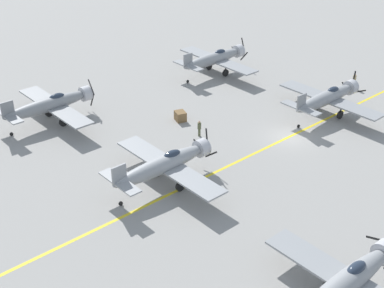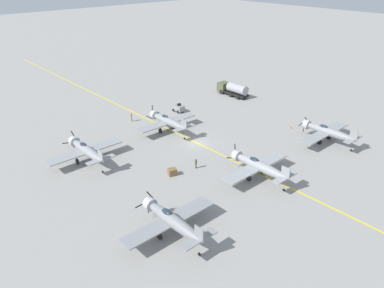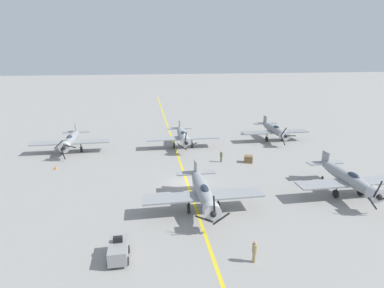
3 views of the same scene
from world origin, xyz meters
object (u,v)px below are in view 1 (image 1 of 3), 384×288
object	(u,v)px
ground_crew_inspecting	(199,128)
supply_crate_by_tanker	(180,116)
airplane_mid_center	(328,98)
airplane_near_left	(51,104)
airplane_near_right	(348,282)
airplane_mid_left	(215,58)
airplane_near_center	(165,164)
ground_crew_walking	(354,80)

from	to	relation	value
ground_crew_inspecting	supply_crate_by_tanker	bearing A→B (deg)	168.17
airplane_mid_center	airplane_near_left	bearing A→B (deg)	-126.20
airplane_mid_center	airplane_near_right	world-z (taller)	airplane_mid_center
airplane_mid_left	ground_crew_inspecting	world-z (taller)	airplane_mid_left
airplane_near_right	airplane_mid_left	world-z (taller)	airplane_mid_left
airplane_near_right	airplane_near_center	bearing A→B (deg)	-170.20
airplane_near_center	airplane_mid_left	xyz separation A→B (m)	(-15.73, 20.57, 0.00)
airplane_near_right	ground_crew_inspecting	world-z (taller)	airplane_near_right
ground_crew_walking	supply_crate_by_tanker	distance (m)	22.02
ground_crew_inspecting	airplane_near_left	bearing A→B (deg)	-142.58
airplane_mid_center	airplane_near_right	bearing A→B (deg)	-49.81
airplane_mid_left	airplane_near_left	bearing A→B (deg)	-96.30
airplane_near_center	ground_crew_walking	distance (m)	29.73
airplane_near_center	ground_crew_walking	size ratio (longest dim) A/B	6.62
ground_crew_walking	ground_crew_inspecting	bearing A→B (deg)	-97.86
airplane_near_left	airplane_near_right	world-z (taller)	same
airplane_near_center	ground_crew_inspecting	size ratio (longest dim) A/B	7.28
ground_crew_walking	airplane_near_center	bearing A→B (deg)	-86.85
airplane_near_left	airplane_mid_center	xyz separation A→B (m)	(17.51, 22.63, -0.00)
airplane_near_right	supply_crate_by_tanker	distance (m)	27.94
supply_crate_by_tanker	ground_crew_inspecting	bearing A→B (deg)	-11.83
airplane_near_left	supply_crate_by_tanker	size ratio (longest dim) A/B	9.99
airplane_mid_center	airplane_mid_left	distance (m)	16.43
airplane_near_right	ground_crew_walking	bearing A→B (deg)	133.88
airplane_near_center	airplane_near_right	world-z (taller)	airplane_near_center
airplane_mid_left	ground_crew_inspecting	size ratio (longest dim) A/B	7.28
ground_crew_inspecting	supply_crate_by_tanker	world-z (taller)	ground_crew_inspecting
ground_crew_walking	ground_crew_inspecting	distance (m)	21.94
ground_crew_inspecting	airplane_mid_center	bearing A→B (deg)	68.21
airplane_near_left	airplane_mid_left	world-z (taller)	airplane_mid_left
ground_crew_inspecting	supply_crate_by_tanker	xyz separation A→B (m)	(-3.85, 0.81, -0.40)
airplane_mid_left	ground_crew_inspecting	bearing A→B (deg)	-52.11
airplane_near_center	ground_crew_walking	world-z (taller)	airplane_near_center
airplane_near_right	airplane_mid_left	bearing A→B (deg)	158.96
airplane_near_center	airplane_mid_center	bearing A→B (deg)	78.73
airplane_near_left	airplane_mid_left	distance (m)	21.99
airplane_near_right	ground_crew_inspecting	size ratio (longest dim) A/B	7.28
airplane_near_center	supply_crate_by_tanker	bearing A→B (deg)	124.68
airplane_near_right	ground_crew_inspecting	distance (m)	24.03
airplane_near_center	ground_crew_inspecting	distance (m)	9.26
airplane_mid_left	supply_crate_by_tanker	xyz separation A→B (m)	(7.25, -11.82, -1.51)
airplane_near_left	airplane_near_center	distance (m)	16.89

